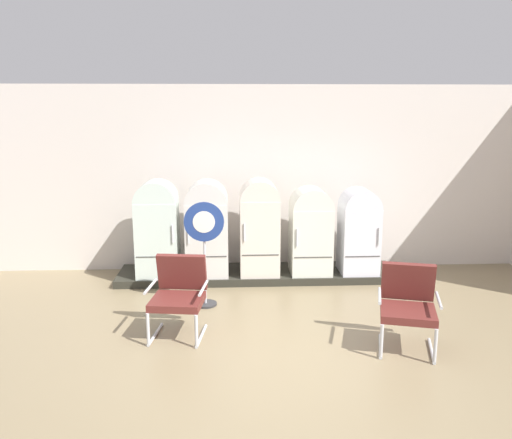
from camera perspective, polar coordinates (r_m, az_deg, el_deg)
The scene contains 11 objects.
ground at distance 6.12m, azimuth 1.73°, elevation -15.39°, with size 12.00×10.00×0.05m, color #867555.
back_wall at distance 9.16m, azimuth -0.01°, elevation 4.51°, with size 11.76×0.12×3.15m.
display_plinth at distance 8.88m, azimuth 0.19°, elevation -5.87°, with size 4.58×0.95×0.12m, color #2D2C24.
refrigerator_0 at distance 8.57m, azimuth -10.55°, elevation -0.67°, with size 0.66×0.61×1.54m.
refrigerator_1 at distance 8.54m, azimuth -5.28°, elevation -0.64°, with size 0.67×0.67×1.52m.
refrigerator_2 at distance 8.53m, azimuth 0.37°, elevation -0.49°, with size 0.63×0.66×1.54m.
refrigerator_3 at distance 8.64m, azimuth 5.89°, elevation -0.94°, with size 0.65×0.67×1.40m.
refrigerator_4 at distance 8.78m, azimuth 10.98°, elevation -0.94°, with size 0.60×0.64×1.38m.
armchair_left at distance 6.69m, azimuth -8.27°, elevation -7.71°, with size 0.75×0.78×0.98m.
armchair_right at distance 6.52m, azimuth 15.98°, elevation -8.60°, with size 0.80×0.84×0.98m.
sign_stand at distance 7.49m, azimuth -5.54°, elevation -3.34°, with size 0.56×0.32×1.51m.
Camera 1 is at (-0.44, -5.41, 2.80)m, focal length 37.30 mm.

